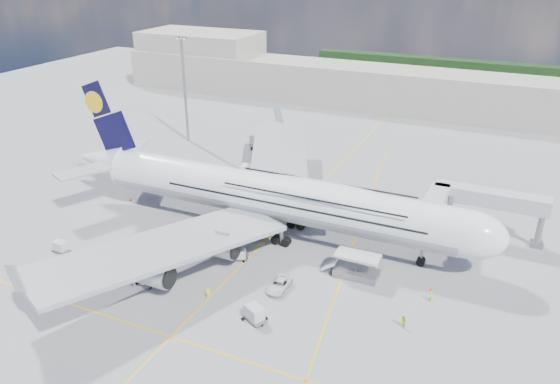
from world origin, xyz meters
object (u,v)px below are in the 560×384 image
at_px(cargo_loader, 356,269).
at_px(airliner, 274,196).
at_px(cone_wing_right_outer, 116,270).
at_px(cone_tail, 130,199).
at_px(crew_wing, 127,274).
at_px(catering_truck_inner, 255,174).
at_px(cone_wing_left_inner, 271,213).
at_px(light_mast, 185,89).
at_px(cone_nose, 431,289).
at_px(dolly_back, 60,246).
at_px(crew_tug, 208,293).
at_px(dolly_nose_far, 254,313).
at_px(jet_bridge, 468,202).
at_px(catering_truck_outer, 263,144).
at_px(dolly_row_b, 143,256).
at_px(crew_loader, 403,322).
at_px(dolly_row_a, 109,256).
at_px(service_van, 279,285).
at_px(cone_wing_left_outer, 278,166).
at_px(dolly_row_c, 146,282).
at_px(dolly_nose_near, 239,254).
at_px(baggage_tug, 162,248).
at_px(crew_nose, 431,297).
at_px(crew_van, 377,264).

bearing_deg(cargo_loader, airliner, 156.77).
distance_m(cone_wing_right_outer, cone_tail, 25.50).
bearing_deg(crew_wing, cone_wing_right_outer, 57.88).
relative_size(catering_truck_inner, cone_wing_left_inner, 10.58).
distance_m(light_mast, cone_nose, 80.36).
height_order(dolly_back, crew_tug, dolly_back).
distance_m(dolly_nose_far, crew_wing, 21.19).
xyz_separation_m(light_mast, catering_truck_inner, (27.28, -16.75, -11.48)).
bearing_deg(jet_bridge, catering_truck_outer, 153.10).
height_order(catering_truck_inner, cone_tail, catering_truck_inner).
height_order(dolly_row_b, crew_wing, dolly_row_b).
xyz_separation_m(cone_nose, cone_tail, (-58.13, 6.52, 0.02)).
distance_m(dolly_row_b, cone_nose, 43.17).
relative_size(cargo_loader, crew_wing, 4.28).
bearing_deg(crew_loader, jet_bridge, 138.85).
height_order(airliner, dolly_row_a, airliner).
bearing_deg(cone_tail, catering_truck_inner, 45.52).
distance_m(service_van, cone_wing_left_outer, 47.30).
bearing_deg(catering_truck_inner, cone_wing_left_outer, 69.56).
relative_size(dolly_row_c, dolly_nose_near, 1.10).
height_order(airliner, dolly_row_c, airliner).
relative_size(dolly_back, cone_tail, 4.80).
bearing_deg(catering_truck_outer, cone_wing_left_inner, -55.16).
bearing_deg(light_mast, dolly_nose_near, -49.22).
distance_m(dolly_row_b, dolly_nose_far, 22.88).
distance_m(baggage_tug, crew_nose, 41.58).
distance_m(dolly_row_a, dolly_row_b, 6.01).
relative_size(crew_loader, crew_van, 1.18).
xyz_separation_m(catering_truck_inner, cone_tail, (-17.68, -18.00, -1.43)).
xyz_separation_m(jet_bridge, crew_van, (-10.67, -14.79, -6.08)).
bearing_deg(cone_nose, dolly_row_b, -165.76).
xyz_separation_m(light_mast, crew_wing, (26.85, -56.95, -12.21)).
bearing_deg(cargo_loader, dolly_nose_near, -170.51).
height_order(light_mast, crew_wing, light_mast).
height_order(dolly_back, crew_loader, dolly_back).
height_order(dolly_row_c, crew_tug, crew_tug).
bearing_deg(crew_tug, cargo_loader, 17.22).
bearing_deg(cargo_loader, dolly_row_c, -151.34).
distance_m(light_mast, catering_truck_inner, 34.01).
bearing_deg(crew_van, dolly_nose_far, 98.28).
bearing_deg(crew_van, cone_nose, -156.92).
distance_m(light_mast, dolly_row_b, 59.23).
bearing_deg(service_van, airliner, 117.90).
relative_size(dolly_nose_near, cone_wing_right_outer, 4.95).
distance_m(jet_bridge, catering_truck_outer, 55.73).
bearing_deg(light_mast, dolly_nose_far, -50.23).
xyz_separation_m(airliner, catering_truck_outer, (-19.95, 36.04, -5.11)).
bearing_deg(dolly_row_c, dolly_row_b, 152.78).
bearing_deg(jet_bridge, cone_wing_right_outer, -145.29).
bearing_deg(dolly_nose_far, jet_bridge, 84.95).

